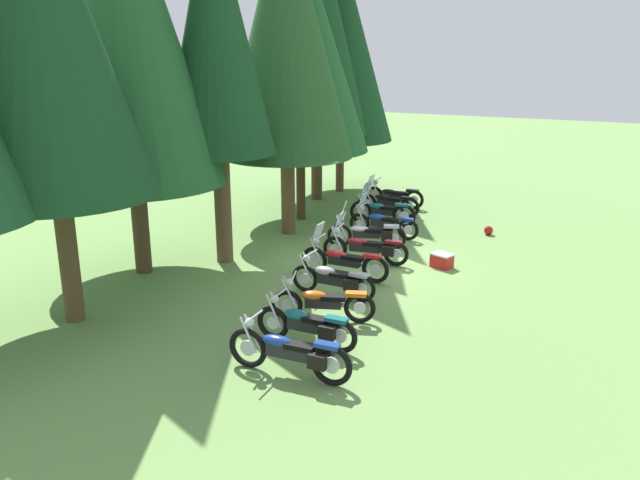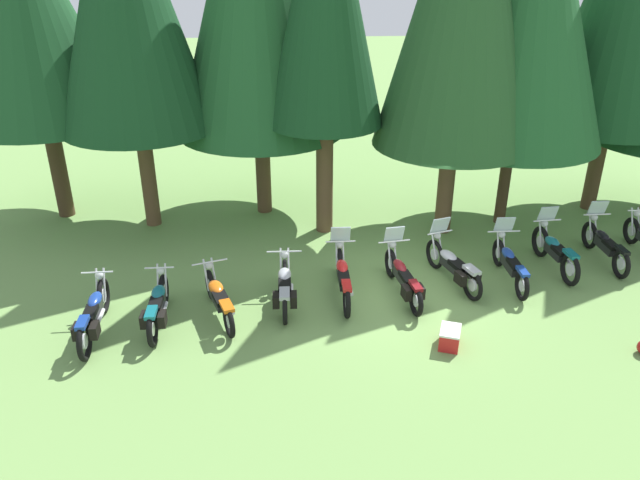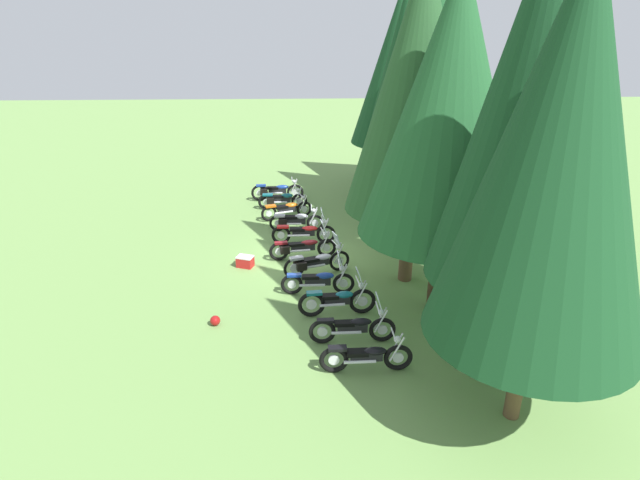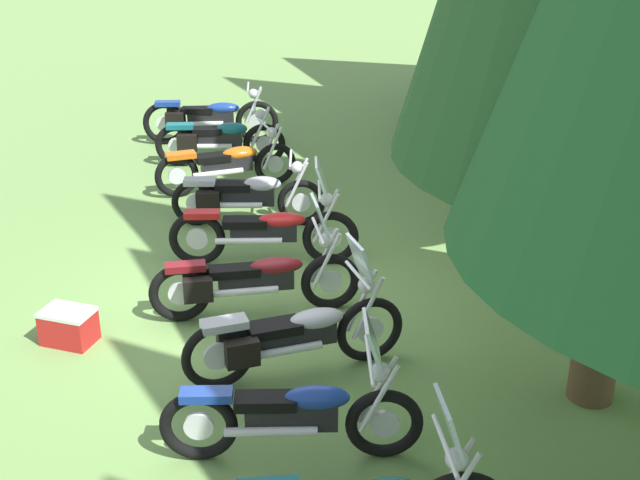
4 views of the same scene
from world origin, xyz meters
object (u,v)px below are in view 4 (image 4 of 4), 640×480
(motorcycle_1, at_px, (218,139))
(motorcycle_3, at_px, (245,195))
(motorcycle_5, at_px, (253,279))
(motorcycle_0, at_px, (208,118))
(motorcycle_4, at_px, (266,230))
(picnic_cooler, at_px, (69,326))
(motorcycle_2, at_px, (228,164))
(motorcycle_6, at_px, (293,333))
(motorcycle_7, at_px, (296,413))

(motorcycle_1, height_order, motorcycle_3, motorcycle_1)
(motorcycle_5, bearing_deg, motorcycle_0, 91.40)
(motorcycle_4, height_order, picnic_cooler, motorcycle_4)
(picnic_cooler, bearing_deg, motorcycle_1, 169.21)
(motorcycle_2, height_order, motorcycle_6, motorcycle_6)
(motorcycle_2, relative_size, motorcycle_7, 0.95)
(motorcycle_2, distance_m, picnic_cooler, 4.73)
(motorcycle_0, bearing_deg, motorcycle_3, -79.01)
(motorcycle_0, xyz_separation_m, motorcycle_2, (2.41, 0.53, -0.03))
(motorcycle_2, relative_size, motorcycle_5, 0.91)
(motorcycle_7, bearing_deg, motorcycle_4, 95.62)
(motorcycle_2, relative_size, motorcycle_6, 0.97)
(motorcycle_3, xyz_separation_m, motorcycle_4, (1.28, 0.34, 0.02))
(motorcycle_2, bearing_deg, motorcycle_0, 83.43)
(motorcycle_3, distance_m, motorcycle_6, 3.90)
(motorcycle_2, xyz_separation_m, motorcycle_5, (3.97, 0.59, 0.01))
(motorcycle_4, relative_size, motorcycle_5, 1.01)
(motorcycle_1, xyz_separation_m, motorcycle_2, (1.21, 0.25, -0.01))
(motorcycle_0, relative_size, motorcycle_5, 1.02)
(motorcycle_2, distance_m, motorcycle_6, 5.31)
(motorcycle_5, distance_m, picnic_cooler, 2.03)
(motorcycle_1, xyz_separation_m, motorcycle_5, (5.18, 0.84, 0.00))
(motorcycle_2, relative_size, motorcycle_3, 1.00)
(motorcycle_4, relative_size, motorcycle_6, 1.08)
(motorcycle_0, distance_m, motorcycle_3, 3.88)
(motorcycle_4, height_order, motorcycle_7, motorcycle_4)
(motorcycle_2, bearing_deg, motorcycle_1, 82.97)
(motorcycle_3, bearing_deg, motorcycle_7, -81.22)
(motorcycle_7, bearing_deg, picnic_cooler, 140.49)
(motorcycle_3, relative_size, motorcycle_7, 0.95)
(motorcycle_2, bearing_deg, motorcycle_4, -94.33)
(motorcycle_0, distance_m, motorcycle_7, 9.07)
(motorcycle_1, relative_size, motorcycle_5, 0.92)
(motorcycle_2, relative_size, picnic_cooler, 3.38)
(motorcycle_1, relative_size, motorcycle_2, 1.01)
(picnic_cooler, bearing_deg, motorcycle_2, 163.44)
(motorcycle_3, xyz_separation_m, motorcycle_7, (5.15, 0.73, 0.01))
(motorcycle_3, xyz_separation_m, motorcycle_5, (2.60, 0.24, 0.00))
(motorcycle_2, distance_m, motorcycle_7, 6.61)
(motorcycle_1, height_order, motorcycle_2, motorcycle_1)
(motorcycle_1, height_order, picnic_cooler, motorcycle_1)
(motorcycle_5, bearing_deg, motorcycle_7, -87.63)
(picnic_cooler, bearing_deg, motorcycle_7, 50.59)
(motorcycle_5, height_order, motorcycle_6, motorcycle_6)
(motorcycle_3, distance_m, motorcycle_7, 5.20)
(motorcycle_0, xyz_separation_m, picnic_cooler, (6.94, -0.82, -0.28))
(motorcycle_0, height_order, motorcycle_1, motorcycle_0)
(motorcycle_5, relative_size, picnic_cooler, 3.73)
(motorcycle_4, bearing_deg, motorcycle_2, 104.64)
(motorcycle_1, bearing_deg, motorcycle_2, -78.85)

